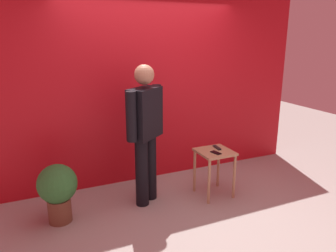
{
  "coord_description": "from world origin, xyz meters",
  "views": [
    {
      "loc": [
        -1.63,
        -2.96,
        2.05
      ],
      "look_at": [
        -0.06,
        0.55,
        0.98
      ],
      "focal_mm": 34.75,
      "sensor_mm": 36.0,
      "label": 1
    }
  ],
  "objects_px": {
    "standing_person": "(145,128)",
    "cell_phone": "(216,153)",
    "tv_remote": "(217,148)",
    "side_table": "(214,160)",
    "potted_plant": "(58,189)"
  },
  "relations": [
    {
      "from": "cell_phone",
      "to": "tv_remote",
      "type": "xyz_separation_m",
      "value": [
        0.11,
        0.15,
        0.01
      ]
    },
    {
      "from": "standing_person",
      "to": "tv_remote",
      "type": "distance_m",
      "value": 1.02
    },
    {
      "from": "side_table",
      "to": "cell_phone",
      "type": "height_order",
      "value": "cell_phone"
    },
    {
      "from": "side_table",
      "to": "cell_phone",
      "type": "distance_m",
      "value": 0.16
    },
    {
      "from": "potted_plant",
      "to": "side_table",
      "type": "bearing_deg",
      "value": -4.54
    },
    {
      "from": "side_table",
      "to": "tv_remote",
      "type": "xyz_separation_m",
      "value": [
        0.08,
        0.07,
        0.13
      ]
    },
    {
      "from": "side_table",
      "to": "tv_remote",
      "type": "bearing_deg",
      "value": 42.89
    },
    {
      "from": "side_table",
      "to": "cell_phone",
      "type": "relative_size",
      "value": 4.3
    },
    {
      "from": "standing_person",
      "to": "cell_phone",
      "type": "height_order",
      "value": "standing_person"
    },
    {
      "from": "tv_remote",
      "to": "potted_plant",
      "type": "relative_size",
      "value": 0.25
    },
    {
      "from": "side_table",
      "to": "potted_plant",
      "type": "bearing_deg",
      "value": 175.46
    },
    {
      "from": "standing_person",
      "to": "potted_plant",
      "type": "relative_size",
      "value": 2.53
    },
    {
      "from": "cell_phone",
      "to": "tv_remote",
      "type": "distance_m",
      "value": 0.19
    },
    {
      "from": "side_table",
      "to": "potted_plant",
      "type": "distance_m",
      "value": 1.95
    },
    {
      "from": "potted_plant",
      "to": "tv_remote",
      "type": "bearing_deg",
      "value": -2.38
    }
  ]
}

